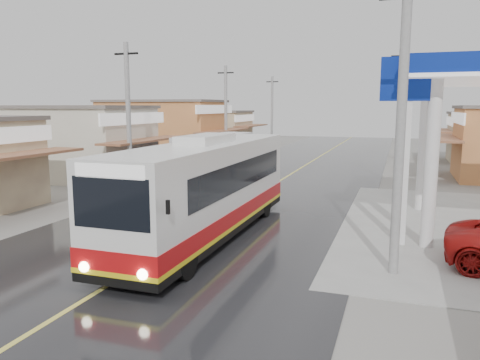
{
  "coord_description": "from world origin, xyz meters",
  "views": [
    {
      "loc": [
        7.0,
        -13.22,
        4.62
      ],
      "look_at": [
        0.66,
        5.32,
        1.54
      ],
      "focal_mm": 35.0,
      "sensor_mm": 36.0,
      "label": 1
    }
  ],
  "objects_px": {
    "coach_bus": "(208,189)",
    "cyclist": "(174,185)",
    "tricycle_near": "(139,169)",
    "second_bus": "(215,153)"
  },
  "relations": [
    {
      "from": "coach_bus",
      "to": "tricycle_near",
      "type": "relative_size",
      "value": 4.75
    },
    {
      "from": "second_bus",
      "to": "coach_bus",
      "type": "bearing_deg",
      "value": -62.76
    },
    {
      "from": "coach_bus",
      "to": "cyclist",
      "type": "bearing_deg",
      "value": 126.21
    },
    {
      "from": "coach_bus",
      "to": "second_bus",
      "type": "height_order",
      "value": "coach_bus"
    },
    {
      "from": "cyclist",
      "to": "tricycle_near",
      "type": "height_order",
      "value": "cyclist"
    },
    {
      "from": "cyclist",
      "to": "tricycle_near",
      "type": "bearing_deg",
      "value": 124.31
    },
    {
      "from": "tricycle_near",
      "to": "cyclist",
      "type": "bearing_deg",
      "value": -22.6
    },
    {
      "from": "cyclist",
      "to": "tricycle_near",
      "type": "distance_m",
      "value": 4.77
    },
    {
      "from": "coach_bus",
      "to": "cyclist",
      "type": "height_order",
      "value": "coach_bus"
    },
    {
      "from": "cyclist",
      "to": "second_bus",
      "type": "bearing_deg",
      "value": 80.2
    }
  ]
}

